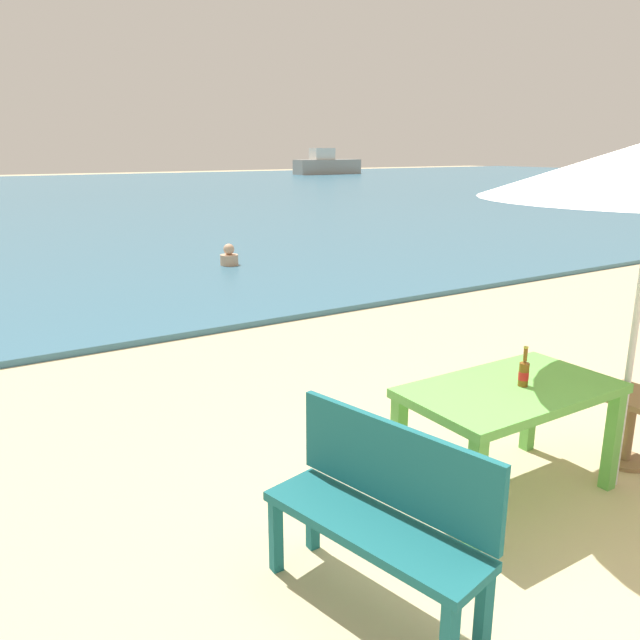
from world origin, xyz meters
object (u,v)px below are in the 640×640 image
object	(u,v)px
beer_bottle_amber	(524,372)
swimmer_person	(229,257)
bench_teal_center	(381,506)
picnic_table_green	(510,402)
side_table_wood	(631,418)
boat_sailboat	(327,165)

from	to	relation	value
beer_bottle_amber	swimmer_person	distance (m)	8.63
swimmer_person	bench_teal_center	bearing A→B (deg)	-109.80
picnic_table_green	beer_bottle_amber	xyz separation A→B (m)	(0.07, -0.03, 0.20)
picnic_table_green	side_table_wood	bearing A→B (deg)	-10.60
picnic_table_green	swimmer_person	xyz separation A→B (m)	(1.81, 8.39, -0.41)
swimmer_person	boat_sailboat	world-z (taller)	boat_sailboat
boat_sailboat	bench_teal_center	bearing A→B (deg)	-122.69
beer_bottle_amber	swimmer_person	world-z (taller)	beer_bottle_amber
boat_sailboat	swimmer_person	bearing A→B (deg)	-125.41
swimmer_person	boat_sailboat	xyz separation A→B (m)	(25.39, 35.72, 0.63)
picnic_table_green	bench_teal_center	bearing A→B (deg)	-164.12
side_table_wood	swimmer_person	world-z (taller)	side_table_wood
bench_teal_center	boat_sailboat	world-z (taller)	boat_sailboat
bench_teal_center	swimmer_person	world-z (taller)	bench_teal_center
picnic_table_green	bench_teal_center	size ratio (longest dim) A/B	1.12
picnic_table_green	bench_teal_center	xyz separation A→B (m)	(-1.35, -0.38, -0.11)
picnic_table_green	boat_sailboat	world-z (taller)	boat_sailboat
boat_sailboat	picnic_table_green	bearing A→B (deg)	-121.66
picnic_table_green	bench_teal_center	distance (m)	1.40
picnic_table_green	bench_teal_center	world-z (taller)	bench_teal_center
swimmer_person	boat_sailboat	size ratio (longest dim) A/B	0.07
bench_teal_center	boat_sailboat	distance (m)	52.87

